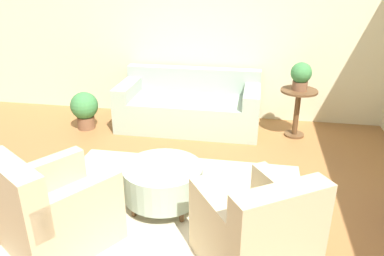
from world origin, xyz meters
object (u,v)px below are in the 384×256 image
armchair_left (53,212)px  potted_plant_on_side_table (301,75)px  ottoman_table (163,181)px  potted_plant_floor (85,108)px  side_table (297,105)px  couch (189,107)px  armchair_right (256,235)px

armchair_left → potted_plant_on_side_table: 3.73m
ottoman_table → potted_plant_floor: potted_plant_floor is taller
armchair_left → side_table: bearing=51.4°
couch → ottoman_table: 2.20m
armchair_right → side_table: size_ratio=1.59×
armchair_right → potted_plant_on_side_table: bearing=79.5°
armchair_left → armchair_right: size_ratio=1.00×
couch → armchair_right: size_ratio=1.89×
couch → armchair_left: armchair_left is taller
armchair_left → ottoman_table: (0.79, 0.78, -0.06)m
ottoman_table → armchair_right: bearing=-38.7°
side_table → potted_plant_on_side_table: 0.45m
side_table → potted_plant_on_side_table: potted_plant_on_side_table is taller
potted_plant_on_side_table → potted_plant_floor: 3.28m
side_table → potted_plant_floor: size_ratio=1.22×
armchair_right → side_table: (0.53, 2.88, 0.13)m
couch → armchair_right: (1.10, -2.98, 0.04)m
armchair_right → potted_plant_floor: bearing=135.9°
ottoman_table → couch: bearing=93.2°
couch → potted_plant_floor: size_ratio=3.68×
couch → side_table: (1.63, -0.10, 0.17)m
couch → ottoman_table: bearing=-86.8°
couch → armchair_right: 3.17m
potted_plant_floor → armchair_left: bearing=-70.6°
side_table → armchair_right: bearing=-100.5°
couch → potted_plant_on_side_table: 1.75m
armchair_right → ottoman_table: armchair_right is taller
armchair_right → potted_plant_floor: armchair_right is taller
ottoman_table → side_table: size_ratio=1.15×
armchair_left → couch: bearing=77.3°
potted_plant_floor → couch: bearing=13.6°
ottoman_table → potted_plant_on_side_table: 2.66m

